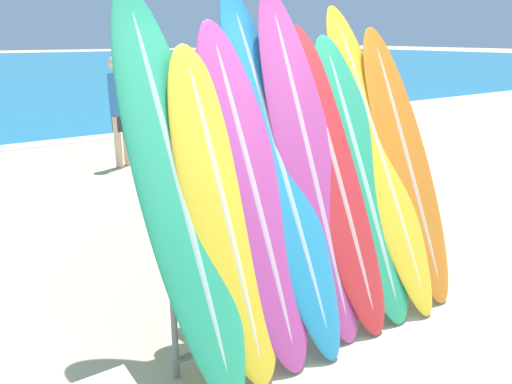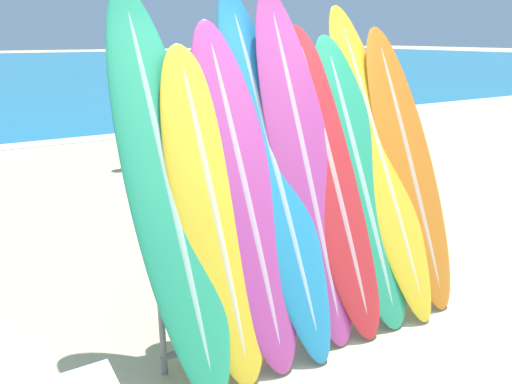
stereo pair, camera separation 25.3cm
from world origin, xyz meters
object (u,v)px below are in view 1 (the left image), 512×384
surfboard_slot_6 (361,176)px  surfboard_slot_8 (406,162)px  surfboard_slot_2 (252,191)px  surfboard_slot_3 (278,166)px  person_mid_beach (119,107)px  surfboard_slot_7 (378,155)px  surfboard_slot_1 (223,211)px  surfboard_slot_5 (335,176)px  person_near_water (270,145)px  surfboard_slot_4 (309,163)px  surfboard_rack (318,269)px  surfboard_slot_0 (177,184)px

surfboard_slot_6 → surfboard_slot_8: size_ratio=0.97×
surfboard_slot_2 → surfboard_slot_3: size_ratio=0.91×
person_mid_beach → surfboard_slot_7: bearing=-109.4°
surfboard_slot_1 → surfboard_slot_2: 0.26m
surfboard_slot_2 → surfboard_slot_5: surfboard_slot_2 is taller
surfboard_slot_5 → surfboard_slot_7: size_ratio=0.93×
surfboard_slot_1 → person_near_water: surfboard_slot_1 is taller
surfboard_slot_4 → person_mid_beach: 5.21m
surfboard_slot_4 → surfboard_slot_6: bearing=-6.7°
surfboard_rack → surfboard_slot_7: surfboard_slot_7 is taller
surfboard_slot_1 → person_near_water: (1.76, 1.94, -0.14)m
surfboard_slot_8 → person_near_water: surfboard_slot_8 is taller
surfboard_slot_4 → surfboard_slot_8: bearing=-2.8°
surfboard_slot_5 → surfboard_slot_2: bearing=179.9°
surfboard_slot_1 → person_near_water: size_ratio=1.26×
surfboard_slot_2 → person_near_water: surfboard_slot_2 is taller
surfboard_slot_0 → surfboard_slot_5: bearing=-3.9°
surfboard_rack → surfboard_slot_2: bearing=167.3°
surfboard_slot_0 → surfboard_slot_6: (1.48, -0.10, -0.16)m
surfboard_slot_3 → person_mid_beach: (0.68, 5.15, -0.24)m
surfboard_slot_4 → person_near_water: (1.00, 1.86, -0.32)m
surfboard_slot_6 → person_near_water: bearing=74.6°
surfboard_rack → surfboard_slot_8: 1.19m
surfboard_slot_0 → surfboard_slot_2: 0.51m
person_mid_beach → surfboard_slot_4: bearing=-117.4°
surfboard_slot_4 → surfboard_slot_3: bearing=172.0°
surfboard_slot_8 → person_near_water: size_ratio=1.34×
surfboard_slot_4 → person_mid_beach: bearing=85.1°
surfboard_slot_2 → surfboard_slot_3: surfboard_slot_3 is taller
surfboard_rack → surfboard_slot_5: (0.23, 0.11, 0.64)m
person_near_water → person_mid_beach: person_mid_beach is taller
surfboard_slot_1 → surfboard_slot_6: 1.23m
surfboard_slot_7 → surfboard_slot_0: bearing=179.1°
person_near_water → surfboard_slot_6: bearing=-162.3°
surfboard_rack → surfboard_slot_0: bearing=168.9°
person_near_water → surfboard_slot_3: bearing=178.8°
surfboard_slot_6 → person_near_water: surfboard_slot_6 is taller
person_near_water → surfboard_slot_0: bearing=165.3°
surfboard_slot_3 → surfboard_slot_8: bearing=-3.8°
surfboard_slot_7 → person_mid_beach: size_ratio=1.31×
surfboard_slot_0 → surfboard_slot_6: bearing=-3.7°
surfboard_slot_1 → surfboard_slot_3: surfboard_slot_3 is taller
surfboard_slot_3 → surfboard_slot_8: (1.23, -0.08, -0.13)m
surfboard_slot_5 → person_mid_beach: (0.22, 5.23, -0.11)m
surfboard_slot_2 → surfboard_slot_8: size_ratio=1.02×
surfboard_slot_1 → surfboard_slot_5: surfboard_slot_5 is taller
surfboard_rack → surfboard_slot_2: surfboard_slot_2 is taller
surfboard_slot_8 → person_near_water: (0.01, 1.91, -0.20)m
person_near_water → person_mid_beach: 3.38m
surfboard_rack → surfboard_slot_0: surfboard_slot_0 is taller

